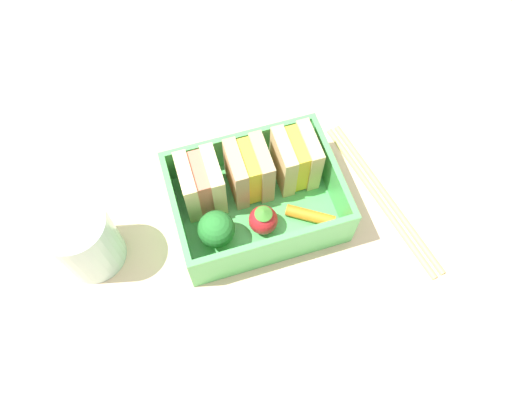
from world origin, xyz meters
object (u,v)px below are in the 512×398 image
(chopstick_pair, at_px, (383,196))
(folded_napkin, at_px, (325,371))
(carrot_stick_far_left, at_px, (310,216))
(sandwich_center_left, at_px, (249,171))
(drinking_glass, at_px, (85,244))
(broccoli_floret, at_px, (216,229))
(sandwich_left, at_px, (201,184))
(sandwich_center, at_px, (295,159))
(strawberry_far_left, at_px, (262,220))

(chopstick_pair, relative_size, folded_napkin, 1.28)
(carrot_stick_far_left, height_order, folded_napkin, carrot_stick_far_left)
(sandwich_center_left, bearing_deg, drinking_glass, -170.43)
(sandwich_center_left, xyz_separation_m, broccoli_floret, (-0.05, -0.05, -0.01))
(broccoli_floret, bearing_deg, folded_napkin, -68.16)
(chopstick_pair, bearing_deg, folded_napkin, -129.22)
(sandwich_center_left, xyz_separation_m, carrot_stick_far_left, (0.05, -0.06, -0.03))
(sandwich_center_left, height_order, folded_napkin, sandwich_center_left)
(sandwich_left, bearing_deg, carrot_stick_far_left, -29.00)
(sandwich_center_left, distance_m, chopstick_pair, 0.15)
(drinking_glass, xyz_separation_m, folded_napkin, (0.19, -0.17, -0.04))
(sandwich_center_left, height_order, sandwich_center, same)
(sandwich_center_left, xyz_separation_m, sandwich_center, (0.05, 0.00, 0.00))
(sandwich_center_left, relative_size, sandwich_center, 1.00)
(strawberry_far_left, relative_size, drinking_glass, 0.44)
(chopstick_pair, bearing_deg, carrot_stick_far_left, -176.69)
(folded_napkin, bearing_deg, sandwich_left, 107.26)
(carrot_stick_far_left, xyz_separation_m, drinking_glass, (-0.22, 0.03, 0.02))
(broccoli_floret, bearing_deg, carrot_stick_far_left, -2.87)
(strawberry_far_left, distance_m, drinking_glass, 0.17)
(broccoli_floret, distance_m, chopstick_pair, 0.19)
(sandwich_center, height_order, folded_napkin, sandwich_center)
(sandwich_left, distance_m, folded_napkin, 0.22)
(carrot_stick_far_left, distance_m, chopstick_pair, 0.09)
(chopstick_pair, xyz_separation_m, drinking_glass, (-0.31, 0.02, 0.04))
(broccoli_floret, xyz_separation_m, folded_napkin, (0.06, -0.15, -0.04))
(broccoli_floret, xyz_separation_m, strawberry_far_left, (0.05, 0.00, -0.01))
(chopstick_pair, xyz_separation_m, folded_napkin, (-0.12, -0.15, -0.00))
(sandwich_center_left, height_order, strawberry_far_left, sandwich_center_left)
(sandwich_center_left, bearing_deg, broccoli_floret, -133.89)
(strawberry_far_left, height_order, folded_napkin, strawberry_far_left)
(sandwich_left, bearing_deg, sandwich_center_left, 0.00)
(carrot_stick_far_left, relative_size, drinking_glass, 0.63)
(carrot_stick_far_left, height_order, drinking_glass, drinking_glass)
(folded_napkin, bearing_deg, strawberry_far_left, 95.34)
(sandwich_center, bearing_deg, drinking_glass, -172.56)
(strawberry_far_left, distance_m, chopstick_pair, 0.14)
(strawberry_far_left, distance_m, carrot_stick_far_left, 0.05)
(chopstick_pair, bearing_deg, strawberry_far_left, 179.71)
(sandwich_center_left, height_order, chopstick_pair, sandwich_center_left)
(folded_napkin, bearing_deg, carrot_stick_far_left, 75.92)
(sandwich_center_left, distance_m, drinking_glass, 0.18)
(sandwich_center_left, bearing_deg, folded_napkin, -86.48)
(carrot_stick_far_left, distance_m, folded_napkin, 0.15)
(sandwich_left, xyz_separation_m, carrot_stick_far_left, (0.10, -0.06, -0.03))
(broccoli_floret, xyz_separation_m, drinking_glass, (-0.13, 0.02, 0.00))
(carrot_stick_far_left, relative_size, folded_napkin, 0.32)
(sandwich_center, bearing_deg, sandwich_center_left, 180.00)
(chopstick_pair, bearing_deg, drinking_glass, 176.12)
(sandwich_center_left, bearing_deg, carrot_stick_far_left, -48.27)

